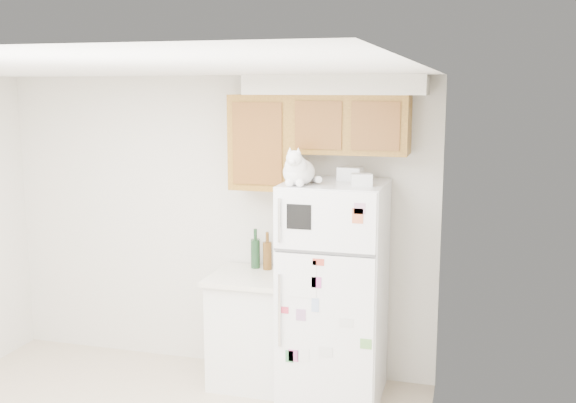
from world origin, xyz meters
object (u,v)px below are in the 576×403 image
at_px(refrigerator, 334,292).
at_px(base_counter, 252,328).
at_px(cat, 298,170).
at_px(bottle_green, 255,248).
at_px(storage_box_front, 362,180).
at_px(bottle_amber, 267,251).
at_px(storage_box_back, 350,174).

relative_size(refrigerator, base_counter, 1.85).
bearing_deg(cat, bottle_green, 136.64).
height_order(base_counter, storage_box_front, storage_box_front).
bearing_deg(bottle_amber, bottle_green, 170.28).
bearing_deg(storage_box_front, base_counter, 154.11).
bearing_deg(cat, base_counter, 149.15).
height_order(base_counter, storage_box_back, storage_box_back).
bearing_deg(storage_box_back, base_counter, -167.69).
xyz_separation_m(refrigerator, storage_box_back, (0.08, 0.17, 0.90)).
height_order(refrigerator, bottle_green, refrigerator).
distance_m(base_counter, bottle_green, 0.65).
xyz_separation_m(base_counter, bottle_green, (-0.03, 0.19, 0.62)).
height_order(storage_box_back, bottle_green, storage_box_back).
height_order(storage_box_back, bottle_amber, storage_box_back).
bearing_deg(cat, storage_box_back, 49.48).
xyz_separation_m(refrigerator, bottle_green, (-0.72, 0.26, 0.23)).
bearing_deg(base_counter, cat, -30.85).
xyz_separation_m(bottle_green, bottle_amber, (0.11, -0.02, -0.01)).
height_order(refrigerator, bottle_amber, refrigerator).
distance_m(storage_box_front, bottle_green, 1.20).
height_order(cat, bottle_amber, cat).
height_order(refrigerator, storage_box_back, storage_box_back).
bearing_deg(storage_box_back, bottle_green, 178.85).
distance_m(refrigerator, base_counter, 0.79).
xyz_separation_m(refrigerator, cat, (-0.23, -0.20, 0.96)).
relative_size(storage_box_back, storage_box_front, 1.20).
height_order(base_counter, bottle_amber, bottle_amber).
bearing_deg(storage_box_front, refrigerator, 138.78).
xyz_separation_m(base_counter, bottle_amber, (0.08, 0.17, 0.62)).
distance_m(storage_box_back, storage_box_front, 0.31).
distance_m(storage_box_back, bottle_amber, 0.97).
relative_size(base_counter, cat, 2.23).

